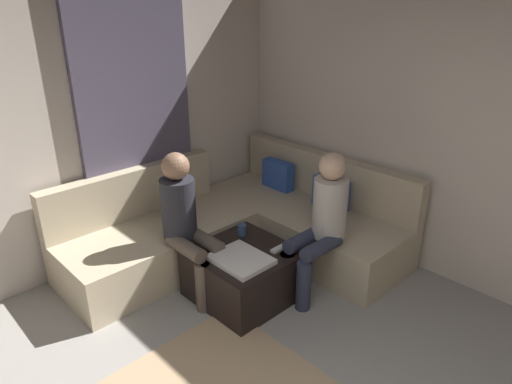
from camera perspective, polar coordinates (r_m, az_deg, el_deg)
curtain_panel at (r=4.29m, az=-14.72°, el=8.32°), size 0.06×1.10×2.50m
sectional_couch at (r=4.36m, az=-1.77°, el=-4.33°), size 2.10×2.55×0.87m
ottoman at (r=3.79m, az=-1.53°, el=-10.22°), size 0.76×0.76×0.42m
folded_blanket at (r=3.53m, az=-1.91°, el=-8.49°), size 0.44×0.36×0.04m
coffee_mug at (r=3.90m, az=-1.81°, el=-4.76°), size 0.08×0.08×0.10m
game_remote at (r=3.69m, az=2.88°, el=-7.14°), size 0.05×0.15×0.02m
person_on_couch_back at (r=3.68m, az=8.29°, el=-3.45°), size 0.30×0.60×1.20m
person_on_couch_side at (r=3.68m, az=-8.78°, el=-3.49°), size 0.60×0.30×1.20m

